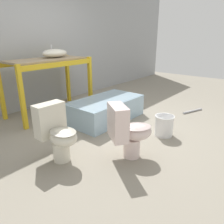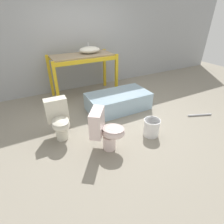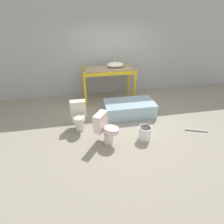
% 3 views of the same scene
% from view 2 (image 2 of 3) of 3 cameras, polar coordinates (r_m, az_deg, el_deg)
% --- Properties ---
extents(ground_plane, '(12.00, 12.00, 0.00)m').
position_cam_2_polar(ground_plane, '(4.08, 0.30, -0.36)').
color(ground_plane, gray).
extents(warehouse_wall_rear, '(10.80, 0.08, 3.20)m').
position_cam_2_polar(warehouse_wall_rear, '(5.31, -10.49, 24.65)').
color(warehouse_wall_rear, '#9EA0A3').
rests_on(warehouse_wall_rear, ground_plane).
extents(shelving_rack, '(1.68, 0.82, 1.11)m').
position_cam_2_polar(shelving_rack, '(4.76, -9.65, 15.82)').
color(shelving_rack, gold).
rests_on(shelving_rack, ground_plane).
extents(sink_basin, '(0.55, 0.35, 0.25)m').
position_cam_2_polar(sink_basin, '(4.82, -7.27, 19.49)').
color(sink_basin, silver).
rests_on(sink_basin, shelving_rack).
extents(bathtub_main, '(1.46, 0.80, 0.41)m').
position_cam_2_polar(bathtub_main, '(4.16, 2.02, 3.94)').
color(bathtub_main, '#99B7CC').
rests_on(bathtub_main, ground_plane).
extents(toilet_near, '(0.65, 0.60, 0.74)m').
position_cam_2_polar(toilet_near, '(2.87, -2.05, -5.81)').
color(toilet_near, silver).
rests_on(toilet_near, ground_plane).
extents(toilet_far, '(0.40, 0.56, 0.74)m').
position_cam_2_polar(toilet_far, '(3.28, -16.89, -2.28)').
color(toilet_far, silver).
rests_on(toilet_far, ground_plane).
extents(bucket_white, '(0.31, 0.31, 0.33)m').
position_cam_2_polar(bucket_white, '(3.38, 12.77, -4.86)').
color(bucket_white, white).
rests_on(bucket_white, ground_plane).
extents(loose_pipe, '(0.53, 0.24, 0.04)m').
position_cam_2_polar(loose_pipe, '(4.44, 26.72, -0.85)').
color(loose_pipe, '#B7B7BC').
rests_on(loose_pipe, ground_plane).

